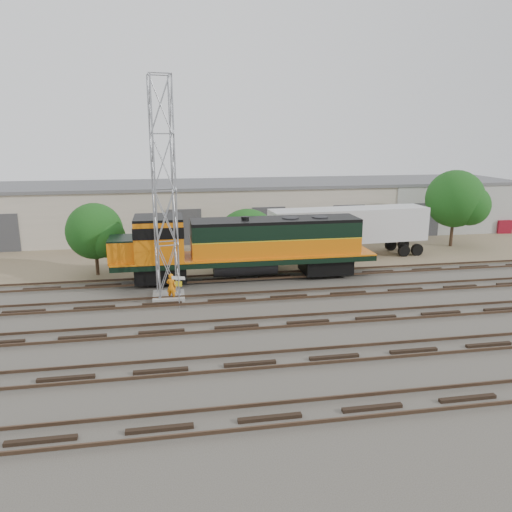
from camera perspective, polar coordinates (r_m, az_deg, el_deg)
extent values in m
plane|color=#47423A|center=(30.79, 4.43, -5.62)|extent=(140.00, 140.00, 0.00)
cube|color=#726047|center=(44.89, -0.31, 0.73)|extent=(80.00, 16.00, 0.02)
cube|color=black|center=(20.43, 13.14, -16.53)|extent=(80.00, 2.40, 0.14)
cube|color=#4C3828|center=(19.77, 14.05, -17.23)|extent=(80.00, 0.08, 0.14)
cube|color=#4C3828|center=(20.96, 12.34, -15.21)|extent=(80.00, 0.08, 0.14)
cube|color=black|center=(24.13, 8.93, -11.33)|extent=(80.00, 2.40, 0.14)
cube|color=#4C3828|center=(23.43, 9.54, -11.78)|extent=(80.00, 0.08, 0.14)
cube|color=#4C3828|center=(24.71, 8.37, -10.31)|extent=(80.00, 0.08, 0.14)
cube|color=black|center=(28.06, 5.96, -7.51)|extent=(80.00, 2.40, 0.14)
cube|color=#4C3828|center=(27.34, 6.40, -7.80)|extent=(80.00, 0.08, 0.14)
cube|color=#4C3828|center=(28.68, 5.55, -6.71)|extent=(80.00, 0.08, 0.14)
cube|color=black|center=(32.14, 3.77, -4.62)|extent=(80.00, 2.40, 0.14)
cube|color=#4C3828|center=(31.41, 4.10, -4.81)|extent=(80.00, 0.08, 0.14)
cube|color=#4C3828|center=(32.79, 3.46, -3.98)|extent=(80.00, 0.08, 0.14)
cube|color=black|center=(36.32, 2.09, -2.39)|extent=(80.00, 2.40, 0.14)
cube|color=#4C3828|center=(35.58, 2.34, -2.51)|extent=(80.00, 0.08, 0.14)
cube|color=#4C3828|center=(36.99, 1.85, -1.86)|extent=(80.00, 0.08, 0.14)
cube|color=beige|center=(52.18, -1.80, 5.38)|extent=(58.00, 10.00, 5.00)
cube|color=#59595B|center=(51.85, -1.83, 8.28)|extent=(58.40, 10.40, 0.30)
cube|color=#999993|center=(55.14, 22.37, 4.80)|extent=(14.00, 0.10, 5.00)
cube|color=#333335|center=(49.04, -27.23, 2.32)|extent=(3.20, 0.12, 3.40)
cube|color=#333335|center=(47.27, -17.94, 2.82)|extent=(3.20, 0.12, 3.40)
cube|color=#333335|center=(46.82, -8.19, 3.26)|extent=(3.20, 0.12, 3.40)
cube|color=#333335|center=(47.73, 1.46, 3.60)|extent=(3.20, 0.12, 3.40)
cube|color=#333335|center=(49.92, 10.52, 3.83)|extent=(3.20, 0.12, 3.40)
cube|color=#333335|center=(53.23, 18.64, 3.95)|extent=(3.20, 0.12, 3.40)
cube|color=black|center=(35.37, -10.84, -1.83)|extent=(3.48, 2.61, 1.09)
cube|color=black|center=(37.10, 7.94, -0.96)|extent=(3.48, 2.61, 1.09)
cube|color=black|center=(35.56, -1.23, -0.26)|extent=(18.47, 3.26, 0.38)
cylinder|color=black|center=(35.73, -1.22, -1.32)|extent=(4.56, 1.20, 1.20)
cube|color=#D06509|center=(35.75, 2.21, 1.19)|extent=(11.95, 2.83, 1.30)
cube|color=black|center=(35.50, 2.23, 3.07)|extent=(11.95, 2.83, 1.09)
cube|color=black|center=(35.38, 2.24, 4.11)|extent=(11.95, 2.83, 0.22)
cube|color=#D06509|center=(34.81, -11.01, 1.87)|extent=(3.26, 3.26, 2.83)
cube|color=black|center=(34.54, -11.13, 4.31)|extent=(3.26, 3.26, 0.17)
cube|color=#D06509|center=(35.10, -15.04, 0.65)|extent=(1.74, 2.61, 1.52)
cube|color=gray|center=(32.58, -9.94, -4.50)|extent=(2.00, 2.00, 0.20)
cylinder|color=gray|center=(31.74, -11.58, 7.50)|extent=(0.10, 0.10, 13.37)
cylinder|color=gray|center=(31.73, -9.35, 7.60)|extent=(0.10, 0.10, 13.37)
cylinder|color=gray|center=(30.52, -11.63, 7.25)|extent=(0.10, 0.10, 13.37)
cylinder|color=gray|center=(30.52, -9.31, 7.35)|extent=(0.10, 0.10, 13.37)
cylinder|color=gray|center=(30.34, -8.81, -4.06)|extent=(0.06, 0.06, 2.00)
cube|color=white|center=(30.09, -8.87, -2.50)|extent=(0.78, 0.31, 0.20)
cube|color=yellow|center=(30.19, -8.84, -3.16)|extent=(0.40, 0.17, 0.32)
imported|color=orange|center=(31.81, -9.66, -3.49)|extent=(0.75, 0.64, 1.73)
cube|color=silver|center=(42.59, 10.55, 3.52)|extent=(13.60, 3.58, 2.79)
cube|color=black|center=(45.44, 16.51, 0.96)|extent=(2.65, 2.75, 1.03)
cube|color=black|center=(40.23, 4.29, 0.09)|extent=(0.16, 0.16, 1.35)
cube|color=black|center=(42.15, 3.42, 0.75)|extent=(0.16, 0.16, 1.35)
cube|color=navy|center=(51.81, 17.25, 2.73)|extent=(1.62, 1.52, 1.50)
cube|color=maroon|center=(58.49, 26.28, 3.09)|extent=(1.62, 1.53, 1.40)
cylinder|color=#382619|center=(38.63, -17.70, -0.73)|extent=(0.26, 0.26, 1.88)
sphere|color=#174112|center=(38.12, -17.97, 2.72)|extent=(4.10, 4.10, 4.10)
sphere|color=#174112|center=(37.49, -16.80, 1.99)|extent=(2.87, 2.87, 2.87)
cylinder|color=#382619|center=(38.71, -0.97, -1.11)|extent=(0.34, 0.34, 0.45)
sphere|color=#174112|center=(38.24, -0.99, 1.72)|extent=(4.95, 4.95, 4.95)
sphere|color=#174112|center=(37.81, 0.68, 0.81)|extent=(3.47, 3.47, 3.47)
cylinder|color=#382619|center=(49.48, 21.46, 2.53)|extent=(0.30, 0.30, 2.60)
sphere|color=#174112|center=(49.00, 21.78, 6.10)|extent=(5.20, 5.20, 5.20)
sphere|color=#174112|center=(48.97, 23.24, 5.34)|extent=(3.64, 3.64, 3.64)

